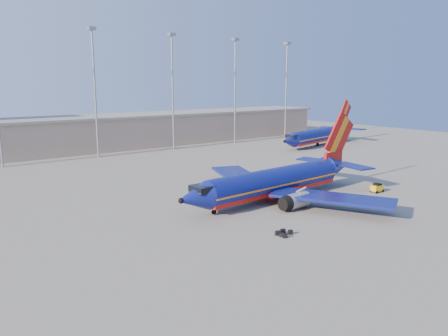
{
  "coord_description": "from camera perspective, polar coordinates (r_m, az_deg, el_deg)",
  "views": [
    {
      "loc": [
        -41.98,
        -49.63,
        16.63
      ],
      "look_at": [
        -2.58,
        1.89,
        4.0
      ],
      "focal_mm": 35.0,
      "sensor_mm": 36.0,
      "label": 1
    }
  ],
  "objects": [
    {
      "name": "aircraft_second",
      "position": [
        121.72,
        12.38,
        4.23
      ],
      "size": [
        35.42,
        15.04,
        12.12
      ],
      "rotation": [
        0.0,
        0.0,
        0.2
      ],
      "color": "navy",
      "rests_on": "ground"
    },
    {
      "name": "terminal_building",
      "position": [
        120.16,
        -11.61,
        4.91
      ],
      "size": [
        122.0,
        16.0,
        8.5
      ],
      "color": "gray",
      "rests_on": "ground"
    },
    {
      "name": "baggage_tug",
      "position": [
        71.62,
        19.36,
        -2.45
      ],
      "size": [
        2.02,
        1.3,
        1.4
      ],
      "rotation": [
        0.0,
        0.0,
        -0.07
      ],
      "color": "gold",
      "rests_on": "ground"
    },
    {
      "name": "aircraft_main",
      "position": [
        63.95,
        7.08,
        -1.74
      ],
      "size": [
        35.95,
        34.53,
        12.17
      ],
      "rotation": [
        0.0,
        0.0,
        0.06
      ],
      "color": "navy",
      "rests_on": "ground"
    },
    {
      "name": "light_mast_row",
      "position": [
        106.56,
        -11.47,
        11.3
      ],
      "size": [
        101.6,
        1.6,
        28.65
      ],
      "color": "gray",
      "rests_on": "ground"
    },
    {
      "name": "luggage_pile",
      "position": [
        49.45,
        7.63,
        -8.44
      ],
      "size": [
        1.94,
        1.7,
        0.52
      ],
      "color": "black",
      "rests_on": "ground"
    },
    {
      "name": "ground",
      "position": [
        67.1,
        2.73,
        -3.34
      ],
      "size": [
        220.0,
        220.0,
        0.0
      ],
      "primitive_type": "plane",
      "color": "slate",
      "rests_on": "ground"
    }
  ]
}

